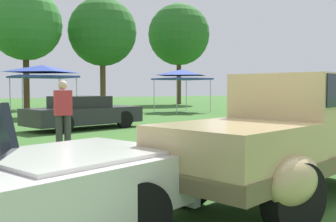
% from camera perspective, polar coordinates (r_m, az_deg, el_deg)
% --- Properties ---
extents(ground_plane, '(120.00, 120.00, 0.00)m').
position_cam_1_polar(ground_plane, '(5.66, 20.92, -12.38)').
color(ground_plane, '#386628').
extents(feature_pickup_truck, '(4.33, 2.48, 1.70)m').
position_cam_1_polar(feature_pickup_truck, '(5.64, 16.56, -3.42)').
color(feature_pickup_truck, brown).
rests_on(feature_pickup_truck, ground_plane).
extents(show_car_charcoal, '(4.60, 2.54, 1.22)m').
position_cam_1_polar(show_car_charcoal, '(15.09, -12.00, -0.25)').
color(show_car_charcoal, '#28282D').
rests_on(show_car_charcoal, ground_plane).
extents(spectator_by_row, '(0.43, 0.29, 1.69)m').
position_cam_1_polar(spectator_by_row, '(9.85, -14.78, -0.29)').
color(spectator_by_row, '#383838').
rests_on(spectator_by_row, ground_plane).
extents(canopy_tent_center_field, '(2.97, 2.97, 2.71)m').
position_cam_1_polar(canopy_tent_center_field, '(21.68, -17.55, 5.54)').
color(canopy_tent_center_field, '#B7B7BC').
rests_on(canopy_tent_center_field, ground_plane).
extents(canopy_tent_right_field, '(2.87, 2.87, 2.71)m').
position_cam_1_polar(canopy_tent_right_field, '(25.46, 2.00, 5.32)').
color(canopy_tent_right_field, '#B7B7BC').
rests_on(canopy_tent_right_field, ground_plane).
extents(treeline_mid_left, '(5.25, 5.25, 8.78)m').
position_cam_1_polar(treeline_mid_left, '(31.18, -19.76, 11.60)').
color(treeline_mid_left, '#47331E').
rests_on(treeline_mid_left, ground_plane).
extents(treeline_center, '(5.40, 5.40, 8.68)m').
position_cam_1_polar(treeline_center, '(32.57, -9.37, 11.08)').
color(treeline_center, brown).
rests_on(treeline_center, ground_plane).
extents(treeline_mid_right, '(5.80, 5.80, 9.49)m').
position_cam_1_polar(treeline_mid_right, '(38.34, 1.57, 10.86)').
color(treeline_mid_right, '#47331E').
rests_on(treeline_mid_right, ground_plane).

